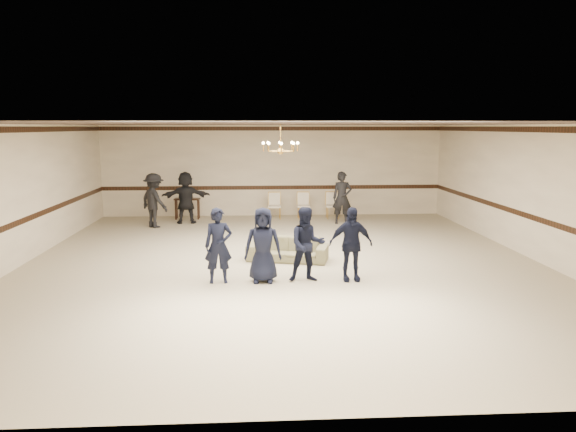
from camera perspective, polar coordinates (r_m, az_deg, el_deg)
The scene contains 16 objects.
room at distance 12.61m, azimuth -0.56°, elevation 2.22°, with size 12.01×14.01×3.21m.
chair_rail at distance 19.61m, azimuth -1.59°, elevation 2.97°, with size 12.00×0.02×0.14m, color #32190F.
crown_molding at distance 19.50m, azimuth -1.62°, elevation 9.06°, with size 12.00×0.02×0.14m, color #32190F.
chandelier at distance 13.52m, azimuth -0.78°, elevation 8.11°, with size 0.94×0.94×0.89m, color #BE8E3C, non-canonical shape.
boy_a at distance 11.20m, azimuth -7.23°, elevation -3.06°, with size 0.56×0.37×1.54m, color black.
boy_b at distance 11.18m, azimuth -2.62°, elevation -3.03°, with size 0.75×0.49×1.54m, color black.
boy_c at distance 11.22m, azimuth 1.99°, elevation -2.97°, with size 0.75×0.58×1.54m, color black.
boy_d at distance 11.34m, azimuth 6.53°, elevation -2.89°, with size 0.90×0.37×1.54m, color black.
settee at distance 13.03m, azimuth -0.05°, elevation -3.46°, with size 1.88×0.74×0.55m, color #77714F.
adult_left at distance 17.74m, azimuth -13.72°, elevation 1.57°, with size 1.10×0.63×1.71m, color black.
adult_mid at distance 18.29m, azimuth -10.56°, elevation 1.90°, with size 1.59×0.50×1.71m, color black.
adult_right at distance 17.98m, azimuth 5.64°, elevation 1.89°, with size 0.62×0.41×1.71m, color black.
banquet_chair_left at distance 18.87m, azimuth -1.39°, elevation 1.04°, with size 0.44×0.44×0.90m, color #ECE0C7, non-canonical shape.
banquet_chair_mid at distance 18.93m, azimuth 1.63°, elevation 1.07°, with size 0.44×0.44×0.90m, color #ECE0C7, non-canonical shape.
banquet_chair_right at distance 19.04m, azimuth 4.63°, elevation 1.09°, with size 0.44×0.44×0.90m, color #ECE0C7, non-canonical shape.
console_table at distance 19.21m, azimuth -10.39°, elevation 0.76°, with size 0.85×0.36×0.72m, color black.
Camera 1 is at (-0.63, -12.50, 3.14)m, focal length 34.27 mm.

